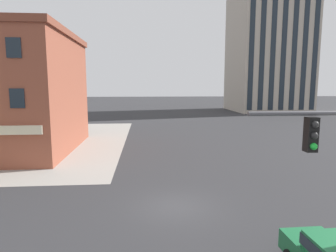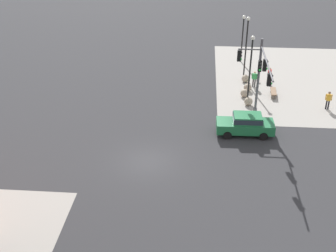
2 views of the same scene
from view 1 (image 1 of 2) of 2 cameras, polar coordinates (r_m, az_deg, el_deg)
The scene contains 2 objects.
ground_plane at distance 16.76m, azimuth 1.41°, elevation -15.40°, with size 320.00×320.00×0.00m, color #2D2D30.
residential_tower_skyline_right at distance 83.57m, azimuth 19.09°, elevation 19.29°, with size 17.98×18.24×47.39m.
Camera 1 is at (-1.60, -15.31, 6.63)m, focal length 31.31 mm.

